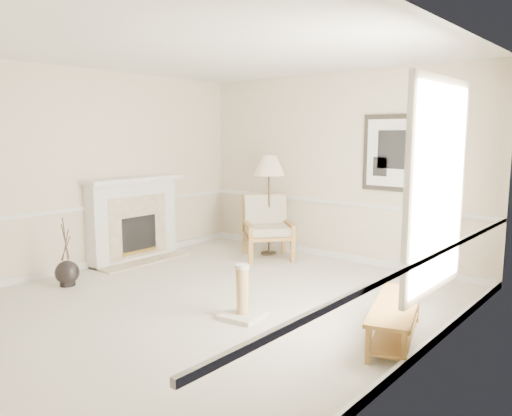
{
  "coord_description": "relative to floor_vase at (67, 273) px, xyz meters",
  "views": [
    {
      "loc": [
        4.06,
        -4.05,
        1.98
      ],
      "look_at": [
        0.08,
        0.7,
        1.05
      ],
      "focal_mm": 35.0,
      "sensor_mm": 36.0,
      "label": 1
    }
  ],
  "objects": [
    {
      "name": "armchair",
      "position": [
        1.01,
        2.92,
        0.37
      ],
      "size": [
        1.09,
        1.09,
        0.99
      ],
      "rotation": [
        0.0,
        0.0,
        0.86
      ],
      "color": "olive",
      "rests_on": "ground"
    },
    {
      "name": "bench",
      "position": [
        4.05,
        1.1,
        0.08
      ],
      "size": [
        0.76,
        1.36,
        0.37
      ],
      "rotation": [
        0.0,
        0.0,
        0.3
      ],
      "color": "olive",
      "rests_on": "ground"
    },
    {
      "name": "ground",
      "position": [
        1.9,
        0.79,
        -0.17
      ],
      "size": [
        5.5,
        5.5,
        0.0
      ],
      "primitive_type": "plane",
      "color": "silver",
      "rests_on": "ground"
    },
    {
      "name": "scratching_post",
      "position": [
        2.53,
        0.61,
        0.02
      ],
      "size": [
        0.48,
        0.48,
        0.59
      ],
      "rotation": [
        0.0,
        0.0,
        0.15
      ],
      "color": "white",
      "rests_on": "ground"
    },
    {
      "name": "floor_lamp",
      "position": [
        0.95,
        3.05,
        1.26
      ],
      "size": [
        0.56,
        0.56,
        1.63
      ],
      "rotation": [
        0.0,
        0.0,
        -0.09
      ],
      "color": "black",
      "rests_on": "ground"
    },
    {
      "name": "room",
      "position": [
        2.04,
        0.87,
        1.7
      ],
      "size": [
        5.04,
        5.54,
        2.92
      ],
      "color": "beige",
      "rests_on": "ground"
    },
    {
      "name": "floor_vase",
      "position": [
        0.0,
        0.0,
        0.0
      ],
      "size": [
        0.31,
        0.31,
        0.91
      ],
      "rotation": [
        0.0,
        0.0,
        -0.12
      ],
      "color": "black",
      "rests_on": "ground"
    },
    {
      "name": "fireplace",
      "position": [
        -0.44,
        1.39,
        0.47
      ],
      "size": [
        0.64,
        1.64,
        1.31
      ],
      "color": "white",
      "rests_on": "ground"
    }
  ]
}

